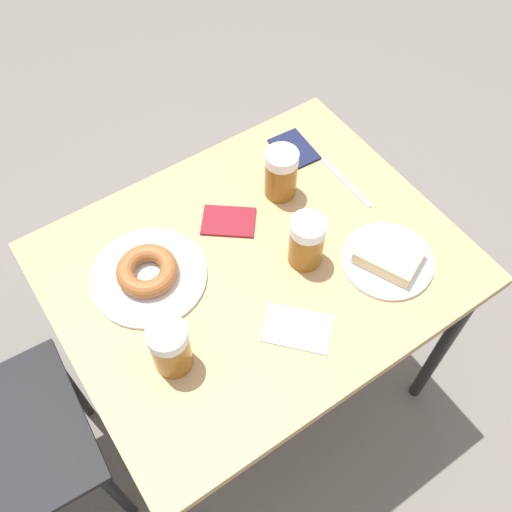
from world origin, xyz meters
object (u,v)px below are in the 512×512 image
at_px(plate_with_cake, 388,258).
at_px(plate_with_donut, 148,274).
at_px(beer_mug_left, 281,173).
at_px(passport_far_edge, 294,149).
at_px(napkin_folded, 297,329).
at_px(passport_near_edge, 229,221).
at_px(fork, 346,182).
at_px(beer_mug_center, 307,241).
at_px(beer_mug_right, 170,347).

distance_m(plate_with_cake, plate_with_donut, 0.54).
relative_size(plate_with_cake, beer_mug_left, 1.57).
distance_m(plate_with_donut, passport_far_edge, 0.52).
xyz_separation_m(beer_mug_left, napkin_folded, (-0.33, 0.19, -0.06)).
bearing_deg(passport_far_edge, napkin_folded, 144.52).
distance_m(plate_with_cake, napkin_folded, 0.27).
xyz_separation_m(beer_mug_left, passport_near_edge, (-0.01, 0.16, -0.06)).
bearing_deg(fork, beer_mug_left, 65.81).
bearing_deg(passport_near_edge, napkin_folded, 174.11).
bearing_deg(plate_with_cake, beer_mug_center, 52.94).
height_order(beer_mug_center, beer_mug_right, same).
bearing_deg(beer_mug_right, napkin_folded, -108.08).
bearing_deg(plate_with_cake, plate_with_donut, 60.45).
relative_size(napkin_folded, passport_near_edge, 1.08).
bearing_deg(fork, beer_mug_center, 119.17).
bearing_deg(beer_mug_center, passport_far_edge, -32.20).
distance_m(fork, passport_far_edge, 0.17).
height_order(beer_mug_center, passport_near_edge, beer_mug_center).
xyz_separation_m(plate_with_donut, napkin_folded, (-0.29, -0.20, -0.02)).
bearing_deg(beer_mug_right, beer_mug_center, -81.76).
height_order(beer_mug_right, passport_far_edge, beer_mug_right).
xyz_separation_m(beer_mug_left, beer_mug_right, (-0.25, 0.44, 0.00)).
height_order(beer_mug_center, napkin_folded, beer_mug_center).
relative_size(beer_mug_left, napkin_folded, 0.81).
bearing_deg(beer_mug_center, beer_mug_right, 98.24).
bearing_deg(fork, passport_near_edge, 78.92).
distance_m(plate_with_cake, beer_mug_left, 0.32).
relative_size(plate_with_cake, passport_far_edge, 1.60).
distance_m(passport_near_edge, passport_far_edge, 0.29).
bearing_deg(napkin_folded, fork, -52.87).
bearing_deg(beer_mug_left, plate_with_cake, -165.24).
distance_m(plate_with_donut, passport_near_edge, 0.23).
height_order(plate_with_donut, passport_near_edge, plate_with_donut).
relative_size(beer_mug_left, passport_far_edge, 1.02).
bearing_deg(fork, passport_far_edge, 13.98).
distance_m(plate_with_donut, beer_mug_center, 0.36).
bearing_deg(plate_with_donut, plate_with_cake, -119.55).
bearing_deg(passport_near_edge, beer_mug_center, -154.66).
bearing_deg(beer_mug_center, fork, -60.83).
distance_m(plate_with_cake, passport_far_edge, 0.40).
bearing_deg(beer_mug_left, beer_mug_center, 160.38).
relative_size(beer_mug_center, beer_mug_right, 1.00).
height_order(plate_with_donut, beer_mug_left, beer_mug_left).
bearing_deg(plate_with_donut, beer_mug_left, -84.01).
bearing_deg(plate_with_cake, passport_far_edge, -4.57).
bearing_deg(napkin_folded, plate_with_donut, 34.52).
height_order(plate_with_cake, beer_mug_right, beer_mug_right).
bearing_deg(passport_near_edge, plate_with_donut, 97.97).
bearing_deg(beer_mug_center, beer_mug_left, -19.62).
distance_m(beer_mug_right, napkin_folded, 0.27).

